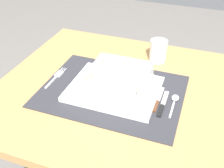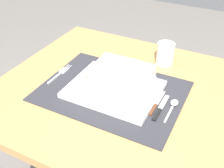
% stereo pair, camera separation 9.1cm
% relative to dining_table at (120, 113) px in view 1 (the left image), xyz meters
% --- Properties ---
extents(dining_table, '(0.84, 0.74, 0.73)m').
position_rel_dining_table_xyz_m(dining_table, '(0.00, 0.00, 0.00)').
color(dining_table, '#B2844C').
rests_on(dining_table, ground).
extents(placemat, '(0.47, 0.35, 0.00)m').
position_rel_dining_table_xyz_m(placemat, '(-0.02, -0.03, 0.11)').
color(placemat, '#2D2D33').
rests_on(placemat, dining_table).
extents(serving_plate, '(0.29, 0.23, 0.02)m').
position_rel_dining_table_xyz_m(serving_plate, '(-0.01, -0.03, 0.12)').
color(serving_plate, white).
rests_on(serving_plate, placemat).
extents(porridge_bowl, '(0.19, 0.19, 0.06)m').
position_rel_dining_table_xyz_m(porridge_bowl, '(-0.00, -0.02, 0.16)').
color(porridge_bowl, white).
rests_on(porridge_bowl, serving_plate).
extents(fork, '(0.02, 0.14, 0.00)m').
position_rel_dining_table_xyz_m(fork, '(-0.24, -0.01, 0.12)').
color(fork, silver).
rests_on(fork, placemat).
extents(spoon, '(0.02, 0.11, 0.01)m').
position_rel_dining_table_xyz_m(spoon, '(0.19, -0.01, 0.12)').
color(spoon, silver).
rests_on(spoon, placemat).
extents(butter_knife, '(0.01, 0.13, 0.01)m').
position_rel_dining_table_xyz_m(butter_knife, '(0.16, -0.05, 0.12)').
color(butter_knife, black).
rests_on(butter_knife, placemat).
extents(bread_knife, '(0.01, 0.13, 0.01)m').
position_rel_dining_table_xyz_m(bread_knife, '(0.14, -0.03, 0.12)').
color(bread_knife, '#59331E').
rests_on(bread_knife, placemat).
extents(drinking_glass, '(0.07, 0.07, 0.09)m').
position_rel_dining_table_xyz_m(drinking_glass, '(0.08, 0.23, 0.15)').
color(drinking_glass, white).
rests_on(drinking_glass, dining_table).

